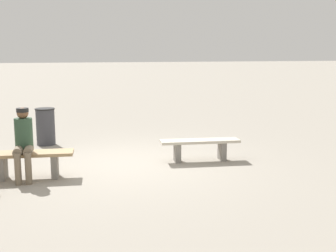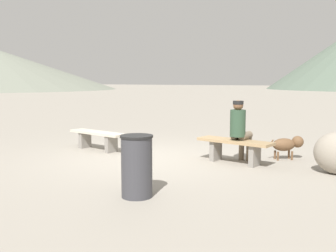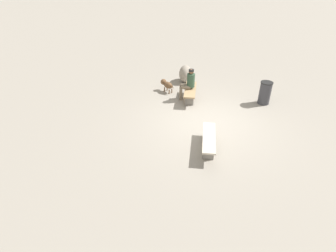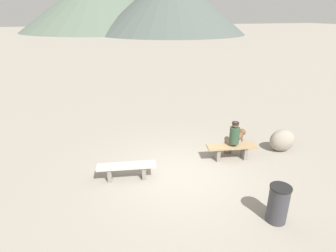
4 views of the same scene
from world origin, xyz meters
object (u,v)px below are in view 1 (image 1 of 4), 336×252
Objects in this scene: bench_right at (29,159)px; seated_person at (23,139)px; bench_left at (200,146)px; trash_bin at (46,127)px.

bench_right is 1.27× the size of seated_person.
bench_right is 0.40m from seated_person.
seated_person is at bearing 14.30° from bench_left.
seated_person is (0.07, 0.08, 0.38)m from bench_right.
bench_right is at bearing 13.00° from bench_left.
bench_left is 1.32× the size of seated_person.
bench_left is at bearing -169.56° from seated_person.
trash_bin is at bearing -88.81° from bench_right.
trash_bin is at bearing -32.55° from bench_left.
trash_bin reaches higher than bench_right.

